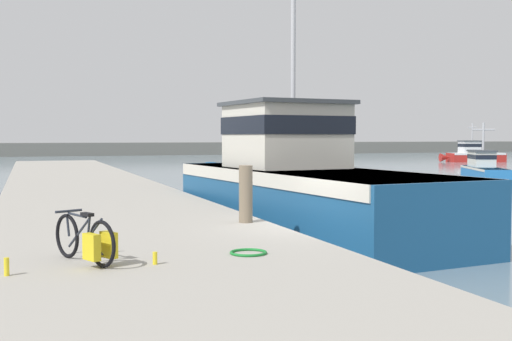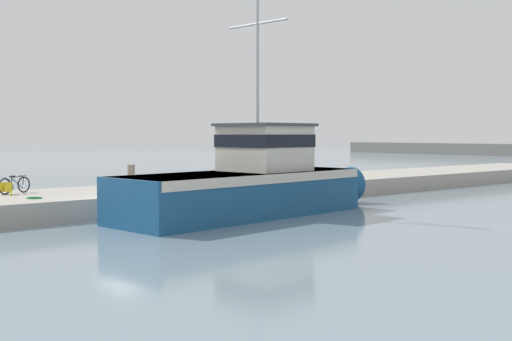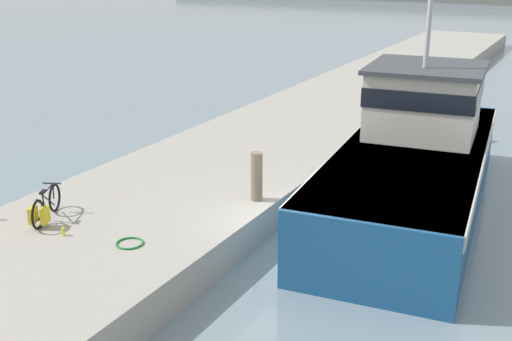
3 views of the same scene
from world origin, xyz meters
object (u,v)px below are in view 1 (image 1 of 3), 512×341
Objects in this scene: fishing_boat_main at (298,183)px; boat_blue_far at (473,154)px; boat_orange_near at (483,167)px; water_bottle_by_bike at (7,267)px; bicycle_touring at (89,241)px; mooring_post at (246,194)px; water_bottle_on_curb at (155,258)px.

fishing_boat_main is 55.39m from boat_blue_far.
fishing_boat_main is 1.88× the size of boat_blue_far.
boat_orange_near reaches higher than water_bottle_by_bike.
water_bottle_by_bike is at bearing -140.13° from fishing_boat_main.
boat_orange_near is 38.05m from bicycle_touring.
bicycle_touring is (-44.69, -47.83, 0.36)m from boat_blue_far.
boat_orange_near is 6.07× the size of mooring_post.
water_bottle_on_curb is at bearing 2.68° from water_bottle_by_bike.
boat_orange_near is 32.92m from mooring_post.
mooring_post reaches higher than water_bottle_on_curb.
fishing_boat_main is at bearing 45.85° from water_bottle_by_bike.
bicycle_touring is 6.38× the size of water_bottle_by_bike.
boat_blue_far reaches higher than bicycle_touring.
boat_blue_far is 65.11m from water_bottle_on_curb.
boat_orange_near is 40.84× the size of water_bottle_on_curb.
water_bottle_by_bike is at bearing 149.31° from boat_blue_far.
boat_orange_near is (21.38, 18.14, -0.69)m from fishing_boat_main.
water_bottle_on_curb is (0.91, -0.36, -0.26)m from bicycle_touring.
fishing_boat_main is 8.46× the size of bicycle_touring.
fishing_boat_main reaches higher than boat_orange_near.
mooring_post is 4.85m from water_bottle_on_curb.
boat_blue_far is at bearing 47.74° from water_bottle_on_curb.
boat_blue_far is 38.31× the size of water_bottle_on_curb.
fishing_boat_main is 11.20m from water_bottle_by_bike.
boat_orange_near is 39.19m from water_bottle_by_bike.
boat_blue_far is at bearing 22.41° from bicycle_touring.
bicycle_touring is (-28.04, -25.71, 0.52)m from boat_orange_near.
boat_blue_far is 27.69m from boat_orange_near.
fishing_boat_main reaches higher than water_bottle_on_curb.
water_bottle_by_bike is 2.05m from water_bottle_on_curb.
boat_orange_near reaches higher than water_bottle_on_curb.
boat_blue_far is at bearing 47.16° from mooring_post.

